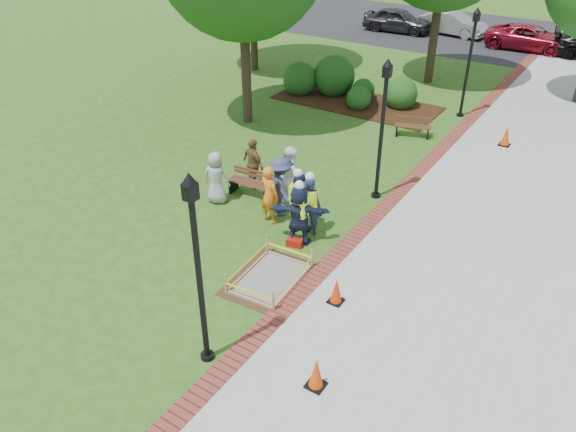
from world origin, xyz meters
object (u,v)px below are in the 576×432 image
Objects in this scene: bench_near at (251,188)px; hivis_worker_c at (298,200)px; hivis_worker_b at (309,204)px; wet_concrete_pad at (270,272)px; cone_front at (316,374)px; hivis_worker_a at (299,213)px; lamp_near at (197,259)px.

hivis_worker_c is at bearing -20.68° from bench_near.
bench_near is at bearing 161.96° from hivis_worker_b.
cone_front is at bearing -40.87° from wet_concrete_pad.
cone_front is 5.01m from hivis_worker_a.
cone_front is 0.39× the size of hivis_worker_c.
bench_near is at bearing 135.44° from cone_front.
lamp_near is 2.28× the size of hivis_worker_b.
hivis_worker_b reaches higher than bench_near.
hivis_worker_b is at bearing 122.63° from cone_front.
hivis_worker_b is at bearing 97.49° from wet_concrete_pad.
bench_near is at bearing 159.32° from hivis_worker_c.
hivis_worker_a is at bearing -87.62° from hivis_worker_b.
cone_front reaches higher than wet_concrete_pad.
lamp_near reaches higher than hivis_worker_a.
wet_concrete_pad is at bearing 139.13° from cone_front.
hivis_worker_a is (-2.91, 4.04, 0.58)m from cone_front.
hivis_worker_a is (2.59, -1.39, 0.68)m from bench_near.
hivis_worker_b is 0.37m from hivis_worker_c.
hivis_worker_b reaches higher than cone_front.
wet_concrete_pad is 1.29× the size of hivis_worker_a.
hivis_worker_a is at bearing 125.82° from cone_front.
bench_near is (-2.87, 3.14, 0.02)m from wet_concrete_pad.
bench_near is 2.45m from hivis_worker_c.
hivis_worker_a is at bearing -54.78° from hivis_worker_c.
wet_concrete_pad is 1.29× the size of hivis_worker_b.
wet_concrete_pad is 4.26m from bench_near.
lamp_near is at bearing -61.44° from bench_near.
hivis_worker_b is (-0.30, 2.31, 0.69)m from wet_concrete_pad.
wet_concrete_pad is 0.56× the size of lamp_near.
hivis_worker_a is at bearing 98.18° from lamp_near.
hivis_worker_b reaches higher than wet_concrete_pad.
hivis_worker_c is (-0.67, 2.31, 0.69)m from wet_concrete_pad.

